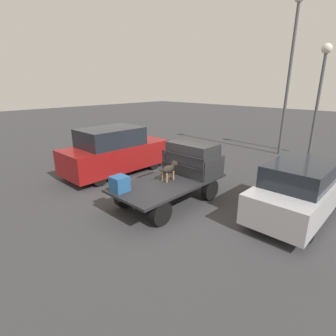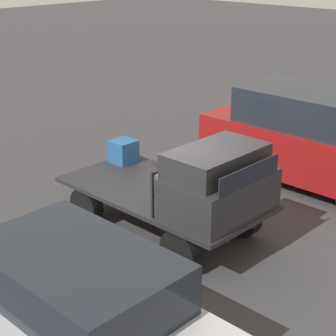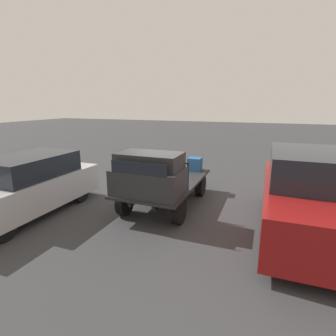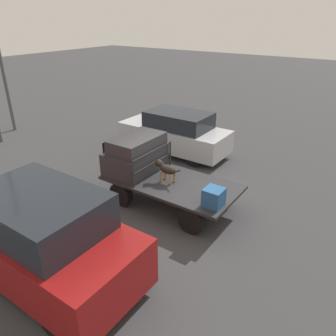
% 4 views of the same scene
% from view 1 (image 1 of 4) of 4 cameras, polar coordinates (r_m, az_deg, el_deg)
% --- Properties ---
extents(ground_plane, '(80.00, 80.00, 0.00)m').
position_cam_1_polar(ground_plane, '(9.18, 0.14, -7.57)').
color(ground_plane, '#38383A').
extents(flatbed_truck, '(3.97, 2.01, 0.80)m').
position_cam_1_polar(flatbed_truck, '(8.95, 0.14, -4.17)').
color(flatbed_truck, black).
rests_on(flatbed_truck, ground).
extents(truck_cab, '(1.20, 1.89, 1.13)m').
position_cam_1_polar(truck_cab, '(9.64, 5.49, 2.08)').
color(truck_cab, '#28282B').
rests_on(truck_cab, flatbed_truck).
extents(truck_headboard, '(0.04, 1.89, 0.81)m').
position_cam_1_polar(truck_headboard, '(9.16, 2.99, 1.31)').
color(truck_headboard, '#232326').
rests_on(truck_headboard, flatbed_truck).
extents(dog, '(0.91, 0.27, 0.66)m').
position_cam_1_polar(dog, '(8.88, 0.38, -0.10)').
color(dog, '#9E7547').
rests_on(dog, flatbed_truck).
extents(cargo_crate, '(0.48, 0.48, 0.48)m').
position_cam_1_polar(cargo_crate, '(8.13, -10.48, -3.41)').
color(cargo_crate, '#235184').
rests_on(cargo_crate, flatbed_truck).
extents(parked_sedan, '(4.54, 1.76, 1.75)m').
position_cam_1_polar(parked_sedan, '(9.02, 26.86, -4.08)').
color(parked_sedan, black).
rests_on(parked_sedan, ground).
extents(parked_pickup_far, '(4.85, 2.04, 2.10)m').
position_cam_1_polar(parked_pickup_far, '(12.14, -11.48, 3.57)').
color(parked_pickup_far, black).
rests_on(parked_pickup_far, ground).
extents(light_pole_near, '(0.50, 0.50, 8.31)m').
position_cam_1_polar(light_pole_near, '(16.44, 25.42, 21.78)').
color(light_pole_near, '#4C4C51').
rests_on(light_pole_near, ground).
extents(light_pole_far, '(0.53, 0.53, 5.95)m').
position_cam_1_polar(light_pole_far, '(16.96, 30.48, 16.57)').
color(light_pole_far, '#4C4C51').
rests_on(light_pole_far, ground).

